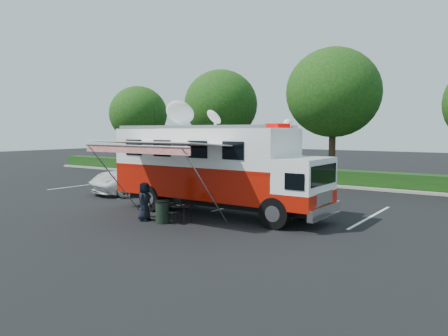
% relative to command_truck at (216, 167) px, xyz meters
% --- Properties ---
extents(ground_plane, '(120.00, 120.00, 0.00)m').
position_rel_command_truck_xyz_m(ground_plane, '(0.08, 0.00, -1.96)').
color(ground_plane, black).
rests_on(ground_plane, ground).
extents(back_border, '(60.00, 6.14, 8.87)m').
position_rel_command_truck_xyz_m(back_border, '(1.23, 12.90, 3.04)').
color(back_border, '#9E998E').
rests_on(back_border, ground_plane).
extents(stall_lines, '(24.12, 5.50, 0.01)m').
position_rel_command_truck_xyz_m(stall_lines, '(-0.42, 3.00, -1.96)').
color(stall_lines, silver).
rests_on(stall_lines, ground_plane).
extents(command_truck, '(9.54, 2.63, 4.58)m').
position_rel_command_truck_xyz_m(command_truck, '(0.00, 0.00, 0.00)').
color(command_truck, black).
rests_on(command_truck, ground_plane).
extents(awning, '(5.21, 2.69, 3.14)m').
position_rel_command_truck_xyz_m(awning, '(-0.85, -2.72, 0.99)').
color(awning, silver).
rests_on(awning, ground_plane).
extents(white_suv, '(4.84, 6.92, 1.75)m').
position_rel_command_truck_xyz_m(white_suv, '(-6.93, 2.90, -1.96)').
color(white_suv, silver).
rests_on(white_suv, ground_plane).
extents(person, '(0.63, 0.82, 1.50)m').
position_rel_command_truck_xyz_m(person, '(-1.44, -2.72, -1.96)').
color(person, black).
rests_on(person, ground_plane).
extents(folding_table, '(0.96, 0.84, 0.68)m').
position_rel_command_truck_xyz_m(folding_table, '(-0.00, -2.24, -1.33)').
color(folding_table, black).
rests_on(folding_table, ground_plane).
extents(folding_chair, '(0.51, 0.53, 0.94)m').
position_rel_command_truck_xyz_m(folding_chair, '(-0.13, -2.38, -1.41)').
color(folding_chair, black).
rests_on(folding_chair, ground_plane).
extents(trash_bin, '(0.58, 0.58, 0.86)m').
position_rel_command_truck_xyz_m(trash_bin, '(-0.54, -2.67, -1.53)').
color(trash_bin, black).
rests_on(trash_bin, ground_plane).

